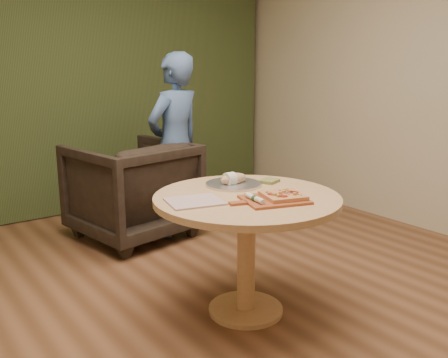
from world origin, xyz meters
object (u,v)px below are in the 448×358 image
serving_tray (234,184)px  bread_roll (232,179)px  pedestal_table (247,218)px  flatbread_pizza (283,195)px  armchair (132,185)px  person_standing (175,145)px  pizza_paddle (273,200)px  cutlery_roll (255,198)px

serving_tray → bread_roll: bearing=180.0°
serving_tray → pedestal_table: bearing=-109.4°
flatbread_pizza → armchair: 1.89m
pedestal_table → person_standing: bearing=74.7°
pedestal_table → pizza_paddle: pizza_paddle is taller
cutlery_roll → serving_tray: (0.16, 0.40, -0.02)m
person_standing → armchair: bearing=-33.8°
pedestal_table → pizza_paddle: (0.04, -0.18, 0.15)m
cutlery_roll → bread_roll: bearing=78.4°
bread_roll → person_standing: (0.35, 1.30, 0.01)m
pedestal_table → flatbread_pizza: bearing=-61.6°
flatbread_pizza → serving_tray: size_ratio=0.77×
flatbread_pizza → bread_roll: bread_roll is taller
serving_tray → bread_roll: size_ratio=1.84×
armchair → person_standing: size_ratio=0.59×
armchair → person_standing: person_standing is taller
flatbread_pizza → bread_roll: 0.44m
cutlery_roll → person_standing: size_ratio=0.12×
cutlery_roll → bread_roll: bread_roll is taller
pizza_paddle → flatbread_pizza: (0.06, -0.01, 0.02)m
pizza_paddle → flatbread_pizza: 0.07m
flatbread_pizza → cutlery_roll: 0.18m
bread_roll → cutlery_roll: bearing=-110.0°
flatbread_pizza → bread_roll: size_ratio=1.42×
pizza_paddle → armchair: 1.87m
pedestal_table → flatbread_pizza: flatbread_pizza is taller
pizza_paddle → bread_roll: bearing=102.3°
pizza_paddle → bread_roll: (0.04, 0.43, 0.04)m
serving_tray → person_standing: size_ratio=0.22×
pedestal_table → pizza_paddle: size_ratio=2.34×
pizza_paddle → flatbread_pizza: flatbread_pizza is taller
pizza_paddle → bread_roll: size_ratio=2.45×
cutlery_roll → person_standing: person_standing is taller
pizza_paddle → cutlery_roll: bearing=-174.8°
pizza_paddle → serving_tray: 0.43m
flatbread_pizza → bread_roll: (-0.03, 0.44, 0.02)m
pedestal_table → armchair: armchair is taller
cutlery_roll → person_standing: 1.77m
bread_roll → person_standing: bearing=75.1°
pizza_paddle → armchair: (0.01, 1.85, -0.29)m
pedestal_table → bread_roll: bearing=72.4°
pizza_paddle → cutlery_roll: (-0.11, 0.02, 0.02)m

